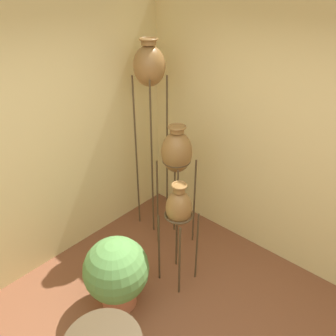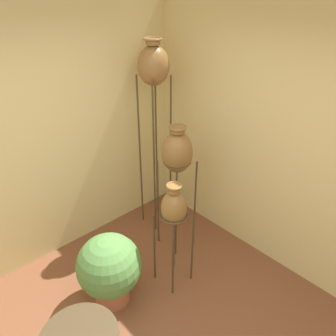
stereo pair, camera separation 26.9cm
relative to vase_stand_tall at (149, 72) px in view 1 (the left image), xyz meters
name	(u,v)px [view 1 (the left image)]	position (x,y,z in m)	size (l,w,h in m)	color
wall_back	(11,156)	(-1.39, 0.41, -0.58)	(7.79, 0.06, 2.70)	beige
wall_right	(304,149)	(0.54, -1.51, -0.58)	(0.06, 7.79, 2.70)	beige
vase_stand_tall	(149,72)	(0.00, 0.00, 0.00)	(0.33, 0.33, 2.25)	#473823
vase_stand_medium	(177,153)	(-0.09, -0.46, -0.75)	(0.32, 0.32, 1.49)	#473823
vase_stand_short	(179,210)	(-0.51, -0.85, -1.04)	(0.29, 0.29, 1.17)	#473823
potted_plant	(117,272)	(-1.12, -0.63, -1.52)	(0.61, 0.61, 0.75)	#B26647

